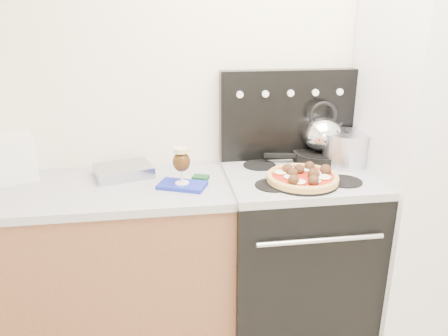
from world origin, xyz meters
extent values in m
cube|color=#F0E6CC|center=(0.00, 1.50, 1.25)|extent=(3.50, 0.01, 2.50)
cube|color=brown|center=(-1.02, 1.20, 0.43)|extent=(1.45, 0.60, 0.86)
cube|color=#ABABB2|center=(-1.02, 1.20, 0.88)|extent=(1.48, 0.63, 0.04)
cube|color=black|center=(0.08, 1.18, 0.44)|extent=(0.76, 0.65, 0.88)
cube|color=#ADADB2|center=(0.08, 1.18, 0.90)|extent=(0.76, 0.65, 0.04)
cube|color=black|center=(0.08, 1.45, 1.17)|extent=(0.76, 0.08, 0.50)
cube|color=silver|center=(0.78, 1.15, 0.95)|extent=(0.64, 0.68, 1.90)
cube|color=silver|center=(-0.83, 1.32, 0.93)|extent=(0.33, 0.28, 0.06)
cube|color=#1C29AB|center=(-0.54, 1.12, 0.91)|extent=(0.26, 0.21, 0.02)
cylinder|color=black|center=(0.05, 1.05, 0.93)|extent=(0.44, 0.44, 0.01)
cylinder|color=black|center=(0.26, 1.36, 0.95)|extent=(0.35, 0.35, 0.05)
cylinder|color=silver|center=(0.36, 1.27, 1.01)|extent=(0.29, 0.29, 0.17)
camera|label=1|loc=(-0.63, -0.88, 1.71)|focal=35.00mm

